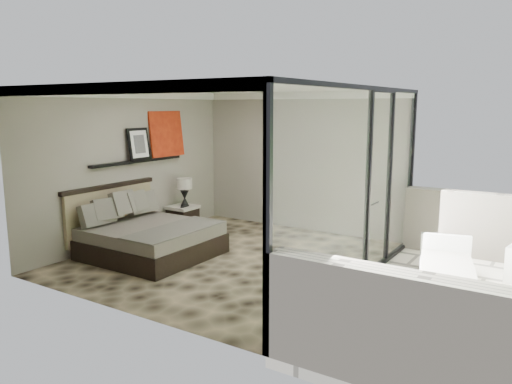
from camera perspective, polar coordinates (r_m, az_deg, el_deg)
The scene contains 13 objects.
floor at distance 8.45m, azimuth -3.00°, elevation -7.60°, with size 5.00×5.00×0.00m, color black.
ceiling at distance 8.06m, azimuth -3.18°, elevation 11.68°, with size 4.50×5.00×0.02m, color silver.
back_wall at distance 10.24m, azimuth 5.11°, elevation 3.47°, with size 4.50×0.02×2.80m, color gray.
left_wall at distance 9.62m, azimuth -13.99°, elevation 2.80°, with size 0.02×5.00×2.80m, color gray.
glass_wall at distance 7.07m, azimuth 11.85°, elevation 0.44°, with size 0.08×5.00×2.80m, color white.
terrace_slab at distance 7.09m, azimuth 23.07°, elevation -12.40°, with size 3.00×5.00×0.12m, color beige.
picture_ledge at distance 9.63m, azimuth -13.33°, elevation 3.44°, with size 0.12×2.20×0.05m, color black.
bed at distance 8.76m, azimuth -12.36°, elevation -4.96°, with size 1.99×1.93×1.10m.
nightstand at distance 10.31m, azimuth -8.36°, elevation -2.96°, with size 0.53×0.53×0.53m, color black.
table_lamp at distance 10.17m, azimuth -8.18°, elevation 0.42°, with size 0.31×0.31×0.57m.
abstract_canvas at distance 10.18m, azimuth -10.20°, elevation 6.56°, with size 0.04×0.90×0.90m, color #BF4E10.
framed_print at distance 9.57m, azimuth -13.26°, elevation 5.36°, with size 0.03×0.50×0.60m, color black.
lounger at distance 7.71m, azimuth 20.94°, elevation -8.58°, with size 1.08×1.61×0.58m.
Camera 1 is at (4.73, -6.53, 2.53)m, focal length 35.00 mm.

